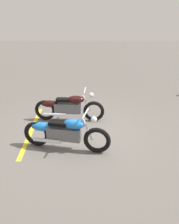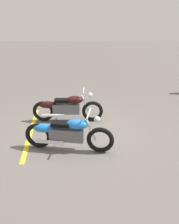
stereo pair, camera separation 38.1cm
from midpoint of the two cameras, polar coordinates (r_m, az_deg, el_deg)
The scene contains 4 objects.
ground_plane at distance 6.29m, azimuth -0.87°, elevation -5.48°, with size 60.00×60.00×0.00m, color #66605B.
motorcycle_bright_foreground at distance 5.35m, azimuth -4.72°, elevation -5.38°, with size 2.21×0.71×1.04m.
motorcycle_dark_foreground at distance 6.87m, azimuth -4.14°, elevation 1.30°, with size 2.23×0.62×1.04m.
parking_stripe_near at distance 6.64m, azimuth -13.20°, elevation -4.45°, with size 3.20×0.12×0.01m, color yellow.
Camera 1 is at (0.30, -5.53, 3.00)m, focal length 34.74 mm.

